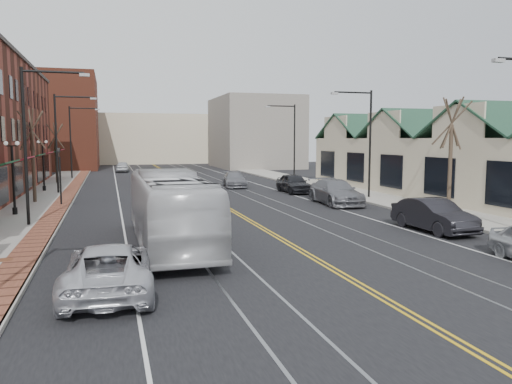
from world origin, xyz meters
TOP-DOWN VIEW (x-y plane):
  - ground at (0.00, 0.00)m, footprint 160.00×160.00m
  - sidewalk_left at (-12.00, 20.00)m, footprint 4.00×120.00m
  - sidewalk_right at (12.00, 20.00)m, footprint 4.00×120.00m
  - building_right at (18.00, 20.00)m, footprint 8.00×36.00m
  - backdrop_left at (-16.00, 70.00)m, footprint 14.00×18.00m
  - backdrop_mid at (0.00, 85.00)m, footprint 22.00×14.00m
  - backdrop_right at (15.00, 65.00)m, footprint 12.00×16.00m
  - streetlight_l_1 at (-11.05, 16.00)m, footprint 3.33×0.25m
  - streetlight_l_2 at (-11.05, 32.00)m, footprint 3.33×0.25m
  - streetlight_l_3 at (-11.05, 48.00)m, footprint 3.33×0.25m
  - streetlight_r_1 at (11.05, 22.00)m, footprint 3.33×0.25m
  - streetlight_r_2 at (11.05, 38.00)m, footprint 3.33×0.25m
  - lamppost_l_2 at (-12.80, 20.00)m, footprint 0.84×0.28m
  - lamppost_l_3 at (-12.80, 34.00)m, footprint 0.84×0.28m
  - tree_left_near at (-12.50, 26.00)m, footprint 1.78×1.37m
  - tree_left_far at (-12.50, 42.00)m, footprint 1.66×1.28m
  - tree_right_mid at (12.50, 14.00)m, footprint 1.90×1.46m
  - manhole_far at (-11.20, 8.00)m, footprint 0.60×0.60m
  - traffic_signal at (-10.60, 24.00)m, footprint 0.18×0.15m
  - transit_bus at (-5.00, 9.42)m, footprint 2.69×11.37m
  - parked_suv at (-7.50, 3.30)m, footprint 2.77×5.51m
  - parked_car_b at (7.87, 9.10)m, footprint 1.87×4.96m
  - parked_car_c at (7.69, 19.82)m, footprint 2.75×6.05m
  - parked_car_d at (7.50, 27.57)m, footprint 1.97×4.80m
  - distant_car_left at (-3.54, 40.48)m, footprint 1.48×4.01m
  - distant_car_right at (3.91, 33.85)m, footprint 2.62×5.15m
  - distant_car_far at (-5.66, 58.83)m, footprint 2.04×4.45m

SIDE VIEW (x-z plane):
  - ground at x=0.00m, z-range 0.00..0.00m
  - sidewalk_left at x=-12.00m, z-range 0.00..0.15m
  - sidewalk_right at x=12.00m, z-range 0.00..0.15m
  - manhole_far at x=-11.20m, z-range 0.15..0.17m
  - distant_car_left at x=-3.54m, z-range 0.00..1.31m
  - distant_car_right at x=3.91m, z-range 0.00..1.43m
  - distant_car_far at x=-5.66m, z-range 0.00..1.48m
  - parked_suv at x=-7.50m, z-range 0.00..1.50m
  - parked_car_b at x=7.87m, z-range 0.00..1.62m
  - parked_car_d at x=7.50m, z-range 0.00..1.63m
  - parked_car_c at x=7.69m, z-range 0.00..1.72m
  - transit_bus at x=-5.00m, z-range 0.00..3.17m
  - lamppost_l_2 at x=-12.80m, z-range 0.07..4.34m
  - lamppost_l_3 at x=-12.80m, z-range 0.07..4.34m
  - building_right at x=18.00m, z-range 0.00..4.60m
  - traffic_signal at x=-10.60m, z-range 0.45..4.25m
  - tree_left_far at x=-12.50m, z-range 0.26..6.29m
  - tree_left_near at x=-12.50m, z-range 0.27..6.75m
  - tree_right_mid at x=12.50m, z-range 0.28..7.22m
  - backdrop_mid at x=0.00m, z-range 0.00..9.00m
  - streetlight_l_1 at x=-11.05m, z-range 1.03..9.03m
  - streetlight_l_2 at x=-11.05m, z-range 1.03..9.03m
  - streetlight_l_3 at x=-11.05m, z-range 1.03..9.03m
  - streetlight_r_1 at x=11.05m, z-range 1.03..9.03m
  - streetlight_r_2 at x=11.05m, z-range 1.03..9.03m
  - backdrop_right at x=15.00m, z-range 0.00..11.00m
  - backdrop_left at x=-16.00m, z-range 0.00..14.00m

